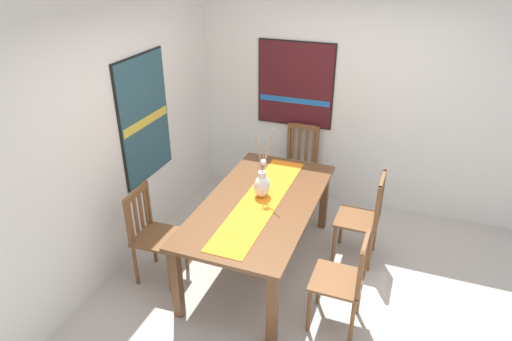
{
  "coord_description": "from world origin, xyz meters",
  "views": [
    {
      "loc": [
        -3.31,
        -0.81,
        3.01
      ],
      "look_at": [
        0.14,
        0.49,
        1.11
      ],
      "focal_mm": 31.78,
      "sensor_mm": 36.0,
      "label": 1
    }
  ],
  "objects_px": {
    "centerpiece_vase": "(262,184)",
    "chair_0": "(299,164)",
    "painting_on_back_wall": "(144,118)",
    "chair_1": "(344,280)",
    "chair_3": "(364,216)",
    "dining_table": "(261,210)",
    "chair_2": "(153,233)",
    "painting_on_side_wall": "(295,85)"
  },
  "relations": [
    {
      "from": "centerpiece_vase",
      "to": "chair_0",
      "type": "xyz_separation_m",
      "value": [
        1.3,
        -0.02,
        -0.39
      ]
    },
    {
      "from": "chair_0",
      "to": "painting_on_back_wall",
      "type": "xyz_separation_m",
      "value": [
        -1.22,
        1.33,
        0.86
      ]
    },
    {
      "from": "chair_1",
      "to": "chair_3",
      "type": "relative_size",
      "value": 0.96
    },
    {
      "from": "dining_table",
      "to": "chair_2",
      "type": "distance_m",
      "value": 1.05
    },
    {
      "from": "painting_on_back_wall",
      "to": "dining_table",
      "type": "bearing_deg",
      "value": -97.24
    },
    {
      "from": "centerpiece_vase",
      "to": "painting_on_side_wall",
      "type": "distance_m",
      "value": 1.63
    },
    {
      "from": "chair_1",
      "to": "painting_on_back_wall",
      "type": "height_order",
      "value": "painting_on_back_wall"
    },
    {
      "from": "centerpiece_vase",
      "to": "chair_1",
      "type": "bearing_deg",
      "value": -122.35
    },
    {
      "from": "chair_2",
      "to": "painting_on_side_wall",
      "type": "bearing_deg",
      "value": -19.53
    },
    {
      "from": "centerpiece_vase",
      "to": "painting_on_back_wall",
      "type": "relative_size",
      "value": 0.55
    },
    {
      "from": "dining_table",
      "to": "painting_on_back_wall",
      "type": "height_order",
      "value": "painting_on_back_wall"
    },
    {
      "from": "chair_2",
      "to": "chair_3",
      "type": "xyz_separation_m",
      "value": [
        0.99,
        -1.84,
        0.01
      ]
    },
    {
      "from": "chair_1",
      "to": "chair_2",
      "type": "bearing_deg",
      "value": 90.07
    },
    {
      "from": "centerpiece_vase",
      "to": "chair_1",
      "type": "relative_size",
      "value": 0.77
    },
    {
      "from": "chair_2",
      "to": "dining_table",
      "type": "bearing_deg",
      "value": -60.74
    },
    {
      "from": "dining_table",
      "to": "chair_0",
      "type": "xyz_separation_m",
      "value": [
        1.39,
        -0.0,
        -0.15
      ]
    },
    {
      "from": "dining_table",
      "to": "chair_1",
      "type": "bearing_deg",
      "value": -118.73
    },
    {
      "from": "centerpiece_vase",
      "to": "chair_0",
      "type": "bearing_deg",
      "value": -0.78
    },
    {
      "from": "dining_table",
      "to": "centerpiece_vase",
      "type": "xyz_separation_m",
      "value": [
        0.09,
        0.02,
        0.23
      ]
    },
    {
      "from": "chair_2",
      "to": "chair_3",
      "type": "bearing_deg",
      "value": -61.82
    },
    {
      "from": "painting_on_side_wall",
      "to": "chair_3",
      "type": "bearing_deg",
      "value": -136.21
    },
    {
      "from": "dining_table",
      "to": "centerpiece_vase",
      "type": "bearing_deg",
      "value": 11.01
    },
    {
      "from": "chair_2",
      "to": "chair_0",
      "type": "bearing_deg",
      "value": -25.5
    },
    {
      "from": "painting_on_side_wall",
      "to": "chair_2",
      "type": "bearing_deg",
      "value": 160.47
    },
    {
      "from": "centerpiece_vase",
      "to": "painting_on_side_wall",
      "type": "bearing_deg",
      "value": 5.08
    },
    {
      "from": "centerpiece_vase",
      "to": "chair_1",
      "type": "xyz_separation_m",
      "value": [
        -0.59,
        -0.94,
        -0.41
      ]
    },
    {
      "from": "chair_2",
      "to": "centerpiece_vase",
      "type": "bearing_deg",
      "value": -56.1
    },
    {
      "from": "centerpiece_vase",
      "to": "painting_on_side_wall",
      "type": "relative_size",
      "value": 0.69
    },
    {
      "from": "chair_0",
      "to": "painting_on_back_wall",
      "type": "bearing_deg",
      "value": 132.53
    },
    {
      "from": "centerpiece_vase",
      "to": "chair_2",
      "type": "distance_m",
      "value": 1.14
    },
    {
      "from": "painting_on_back_wall",
      "to": "painting_on_side_wall",
      "type": "xyz_separation_m",
      "value": [
        1.44,
        -1.18,
        0.08
      ]
    },
    {
      "from": "dining_table",
      "to": "chair_3",
      "type": "xyz_separation_m",
      "value": [
        0.48,
        -0.94,
        -0.15
      ]
    },
    {
      "from": "dining_table",
      "to": "painting_on_side_wall",
      "type": "bearing_deg",
      "value": 5.41
    },
    {
      "from": "dining_table",
      "to": "chair_3",
      "type": "height_order",
      "value": "chair_3"
    },
    {
      "from": "chair_3",
      "to": "painting_on_side_wall",
      "type": "xyz_separation_m",
      "value": [
        1.13,
        1.09,
        0.93
      ]
    },
    {
      "from": "centerpiece_vase",
      "to": "painting_on_back_wall",
      "type": "height_order",
      "value": "painting_on_back_wall"
    },
    {
      "from": "chair_3",
      "to": "painting_on_back_wall",
      "type": "bearing_deg",
      "value": 97.78
    },
    {
      "from": "centerpiece_vase",
      "to": "chair_3",
      "type": "height_order",
      "value": "centerpiece_vase"
    },
    {
      "from": "dining_table",
      "to": "painting_on_back_wall",
      "type": "distance_m",
      "value": 1.51
    },
    {
      "from": "dining_table",
      "to": "centerpiece_vase",
      "type": "relative_size",
      "value": 2.77
    },
    {
      "from": "chair_1",
      "to": "chair_2",
      "type": "height_order",
      "value": "chair_2"
    },
    {
      "from": "chair_1",
      "to": "painting_on_back_wall",
      "type": "relative_size",
      "value": 0.72
    }
  ]
}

